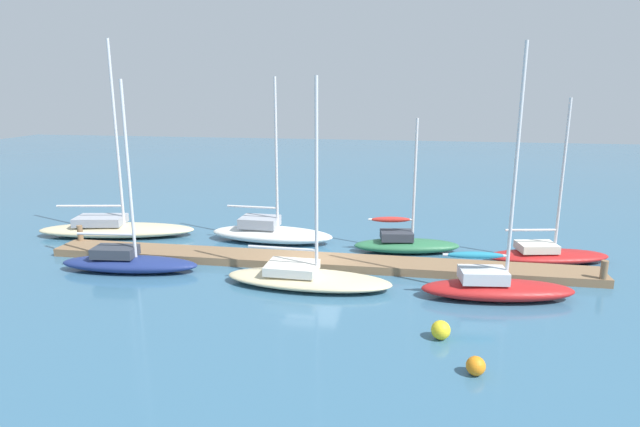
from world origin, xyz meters
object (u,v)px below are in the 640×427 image
Objects in this scene: sailboat_4 at (405,243)px; mooring_buoy_yellow at (441,330)px; sailboat_6 at (547,254)px; sailboat_0 at (115,227)px; sailboat_1 at (128,261)px; mooring_buoy_orange at (476,366)px; sailboat_2 at (270,232)px; sailboat_3 at (306,277)px; sailboat_5 at (495,285)px.

sailboat_4 is 10.45× the size of mooring_buoy_yellow.
sailboat_6 is at bearing -12.46° from sailboat_4.
sailboat_0 is at bearing 150.95° from mooring_buoy_yellow.
sailboat_1 is 15.84m from mooring_buoy_orange.
sailboat_4 is (7.15, -0.61, -0.05)m from sailboat_2.
sailboat_0 reaches higher than sailboat_6.
sailboat_3 is at bearing -166.04° from sailboat_6.
sailboat_1 reaches higher than mooring_buoy_orange.
sailboat_2 is 1.29× the size of sailboat_4.
mooring_buoy_yellow is at bearing -127.17° from sailboat_5.
sailboat_4 is 6.55m from sailboat_5.
sailboat_1 is at bearing 171.53° from sailboat_5.
mooring_buoy_orange is at bearing -123.12° from sailboat_6.
sailboat_2 is at bearing 164.50° from sailboat_6.
sailboat_0 is 1.38× the size of sailboat_6.
sailboat_1 is 19.45m from sailboat_6.
sailboat_3 is at bearing 135.56° from mooring_buoy_orange.
sailboat_4 is at bearing 55.31° from sailboat_3.
sailboat_0 is 13.25m from sailboat_3.
sailboat_0 is 1.58× the size of sailboat_4.
sailboat_2 is 13.51× the size of mooring_buoy_yellow.
sailboat_1 is at bearing -130.42° from sailboat_2.
mooring_buoy_yellow is (8.44, -9.97, -0.22)m from sailboat_2.
sailboat_6 is (6.64, -0.47, -0.07)m from sailboat_4.
sailboat_3 is at bearing -60.36° from sailboat_2.
mooring_buoy_orange is at bearing -29.08° from sailboat_1.
sailboat_5 is at bearing -132.47° from sailboat_6.
sailboat_5 reaches higher than sailboat_3.
mooring_buoy_yellow is at bearing -22.78° from sailboat_1.
sailboat_1 is (3.70, -5.22, 0.00)m from sailboat_0.
sailboat_3 reaches higher than sailboat_6.
sailboat_0 is at bearing 156.43° from sailboat_3.
mooring_buoy_orange is 2.29m from mooring_buoy_yellow.
sailboat_5 is (15.85, -0.50, 0.07)m from sailboat_1.
sailboat_3 is at bearing -134.78° from sailboat_4.
sailboat_5 is 1.27× the size of sailboat_6.
sailboat_5 is at bearing -27.65° from sailboat_2.
sailboat_5 is (7.56, -0.07, 0.15)m from sailboat_3.
sailboat_3 is 0.88× the size of sailboat_5.
sailboat_4 is 6.66m from sailboat_6.
sailboat_5 reaches higher than sailboat_6.
mooring_buoy_orange is (9.32, -12.08, -0.25)m from sailboat_2.
sailboat_1 is 1.10× the size of sailboat_6.
sailboat_3 is at bearing -7.91° from sailboat_1.
mooring_buoy_yellow is at bearing -90.57° from sailboat_4.
mooring_buoy_yellow is (-0.88, 2.11, 0.04)m from mooring_buoy_orange.
sailboat_3 is 13.40× the size of mooring_buoy_yellow.
sailboat_1 is at bearing 162.16° from mooring_buoy_yellow.
sailboat_0 is 1.25× the size of sailboat_1.
sailboat_1 is 8.30m from sailboat_3.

